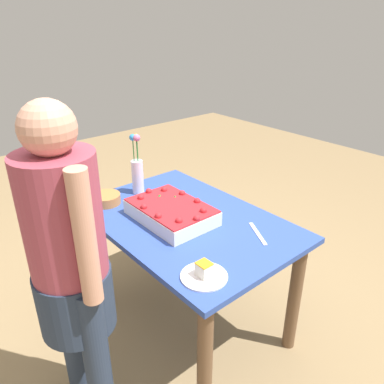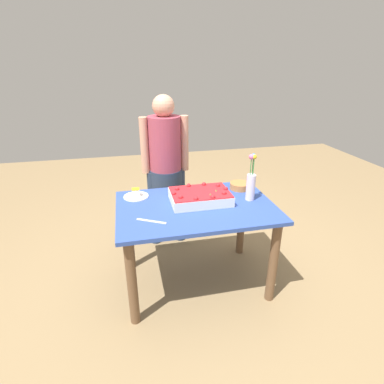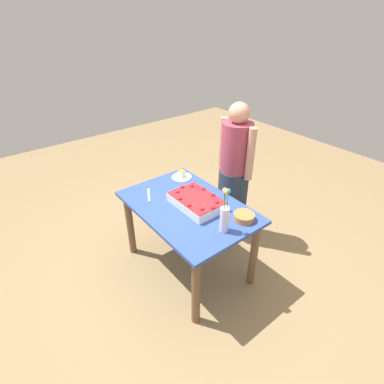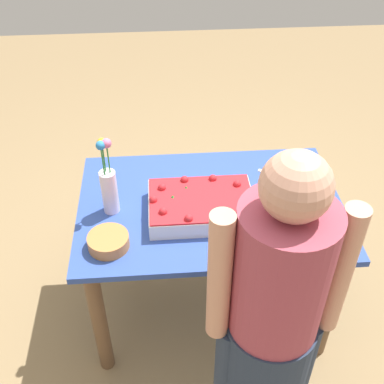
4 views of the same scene
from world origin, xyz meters
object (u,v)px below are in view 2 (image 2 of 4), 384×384
Objects in this scene: serving_plate_with_slice at (136,195)px; person_standing at (165,164)px; flower_vase at (251,183)px; cake_knife at (151,221)px; sheet_cake at (200,196)px; fruit_bowl at (240,186)px.

person_standing is (-0.31, -0.44, 0.10)m from serving_plate_with_slice.
cake_knife is at bearing 13.24° from flower_vase.
flower_vase is (-0.81, -0.19, 0.14)m from cake_knife.
flower_vase reaches higher than cake_knife.
cake_knife is 0.15× the size of person_standing.
person_standing reaches higher than flower_vase.
sheet_cake is 0.48m from cake_knife.
person_standing reaches higher than serving_plate_with_slice.
serving_plate_with_slice is 0.14× the size of person_standing.
cake_knife is (-0.08, 0.44, -0.02)m from serving_plate_with_slice.
fruit_bowl is at bearing 178.35° from serving_plate_with_slice.
fruit_bowl reaches higher than cake_knife.
cake_knife is at bearing -14.43° from person_standing.
sheet_cake is 0.44m from fruit_bowl.
serving_plate_with_slice reaches higher than fruit_bowl.
cake_knife is 0.92m from person_standing.
serving_plate_with_slice is 0.93× the size of cake_knife.
sheet_cake is 0.41m from flower_vase.
flower_vase is at bearing -137.55° from cake_knife.
flower_vase is (-0.40, 0.05, 0.10)m from sheet_cake.
serving_plate_with_slice is 0.55m from person_standing.
serving_plate_with_slice is 1.18× the size of fruit_bowl.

